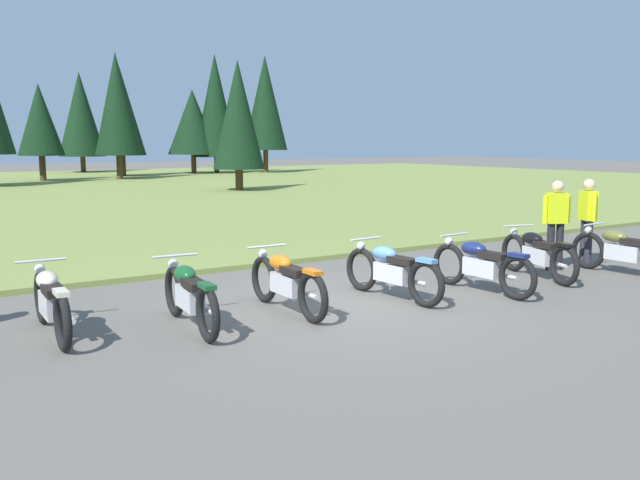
# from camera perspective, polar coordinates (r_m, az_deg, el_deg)

# --- Properties ---
(ground_plane) EXTENTS (140.00, 140.00, 0.00)m
(ground_plane) POSITION_cam_1_polar(r_m,az_deg,el_deg) (9.97, 1.87, -5.54)
(ground_plane) COLOR #605B54
(grass_moorland) EXTENTS (80.00, 44.00, 0.10)m
(grass_moorland) POSITION_cam_1_polar(r_m,az_deg,el_deg) (33.80, -23.25, 3.68)
(grass_moorland) COLOR olive
(grass_moorland) RESTS_ON ground
(forest_treeline) EXTENTS (42.95, 28.83, 8.63)m
(forest_treeline) POSITION_cam_1_polar(r_m,az_deg,el_deg) (40.20, -22.78, 10.58)
(forest_treeline) COLOR #47331E
(forest_treeline) RESTS_ON ground
(motorcycle_cream) EXTENTS (0.62, 2.10, 0.88)m
(motorcycle_cream) POSITION_cam_1_polar(r_m,az_deg,el_deg) (8.98, -21.67, -4.83)
(motorcycle_cream) COLOR black
(motorcycle_cream) RESTS_ON ground
(motorcycle_british_green) EXTENTS (0.62, 2.10, 0.88)m
(motorcycle_british_green) POSITION_cam_1_polar(r_m,az_deg,el_deg) (8.86, -10.91, -4.56)
(motorcycle_british_green) COLOR black
(motorcycle_british_green) RESTS_ON ground
(motorcycle_orange) EXTENTS (0.62, 2.10, 0.88)m
(motorcycle_orange) POSITION_cam_1_polar(r_m,az_deg,el_deg) (9.54, -2.84, -3.49)
(motorcycle_orange) COLOR black
(motorcycle_orange) RESTS_ON ground
(motorcycle_sky_blue) EXTENTS (0.62, 2.10, 0.88)m
(motorcycle_sky_blue) POSITION_cam_1_polar(r_m,az_deg,el_deg) (10.39, 6.05, -2.56)
(motorcycle_sky_blue) COLOR black
(motorcycle_sky_blue) RESTS_ON ground
(motorcycle_navy) EXTENTS (0.62, 2.10, 0.88)m
(motorcycle_navy) POSITION_cam_1_polar(r_m,az_deg,el_deg) (11.08, 13.40, -2.05)
(motorcycle_navy) COLOR black
(motorcycle_navy) RESTS_ON ground
(motorcycle_black) EXTENTS (0.73, 2.07, 0.88)m
(motorcycle_black) POSITION_cam_1_polar(r_m,az_deg,el_deg) (12.47, 17.82, -1.09)
(motorcycle_black) COLOR black
(motorcycle_black) RESTS_ON ground
(motorcycle_olive) EXTENTS (0.62, 2.10, 0.88)m
(motorcycle_olive) POSITION_cam_1_polar(r_m,az_deg,el_deg) (13.35, 24.09, -0.82)
(motorcycle_olive) COLOR black
(motorcycle_olive) RESTS_ON ground
(rider_in_hivis_vest) EXTENTS (0.35, 0.50, 1.67)m
(rider_in_hivis_vest) POSITION_cam_1_polar(r_m,az_deg,el_deg) (14.05, 21.56, 1.85)
(rider_in_hivis_vest) COLOR #2D2D38
(rider_in_hivis_vest) RESTS_ON ground
(rider_with_back_turned) EXTENTS (0.51, 0.34, 1.67)m
(rider_with_back_turned) POSITION_cam_1_polar(r_m,az_deg,el_deg) (13.30, 19.24, 1.64)
(rider_with_back_turned) COLOR black
(rider_with_back_turned) RESTS_ON ground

